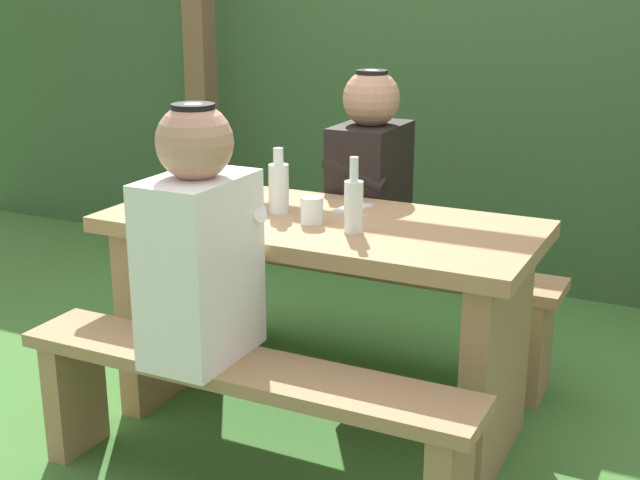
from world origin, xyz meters
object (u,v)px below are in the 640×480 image
object	(u,v)px
person_white_shirt	(200,244)
bottle_right	(354,204)
bench_far	(378,290)
drinking_glass	(312,210)
picnic_table	(320,286)
person_black_coat	(370,175)
bottle_left	(279,186)
bench_near	(241,401)
cell_phone	(353,208)

from	to	relation	value
person_white_shirt	bottle_right	distance (m)	0.50
bench_far	drinking_glass	bearing A→B (deg)	-90.00
picnic_table	bench_far	size ratio (longest dim) A/B	1.00
bench_far	person_black_coat	distance (m)	0.45
drinking_glass	bottle_left	xyz separation A→B (m)	(-0.16, 0.07, 0.05)
bench_far	person_white_shirt	bearing A→B (deg)	-96.81
person_black_coat	drinking_glass	xyz separation A→B (m)	(0.04, -0.56, 0.00)
picnic_table	drinking_glass	world-z (taller)	drinking_glass
bench_far	person_white_shirt	size ratio (longest dim) A/B	1.95
drinking_glass	bottle_left	bearing A→B (deg)	155.15
bench_near	bottle_left	bearing A→B (deg)	106.78
person_black_coat	cell_phone	world-z (taller)	person_black_coat
person_white_shirt	cell_phone	size ratio (longest dim) A/B	5.14
bench_near	drinking_glass	xyz separation A→B (m)	(-0.00, 0.45, 0.45)
picnic_table	bottle_right	size ratio (longest dim) A/B	6.00
bottle_left	cell_phone	xyz separation A→B (m)	(0.21, 0.13, -0.08)
person_white_shirt	drinking_glass	xyz separation A→B (m)	(0.12, 0.45, 0.00)
bottle_right	cell_phone	world-z (taller)	bottle_right
person_black_coat	bottle_right	world-z (taller)	person_black_coat
person_black_coat	person_white_shirt	bearing A→B (deg)	-94.50
picnic_table	person_white_shirt	world-z (taller)	person_white_shirt
bench_near	person_black_coat	bearing A→B (deg)	92.35
drinking_glass	bottle_right	size ratio (longest dim) A/B	0.36
bottle_left	person_black_coat	bearing A→B (deg)	76.70
bench_far	bottle_left	world-z (taller)	bottle_left
picnic_table	bench_far	xyz separation A→B (m)	(0.00, 0.51, -0.18)
picnic_table	bench_near	bearing A→B (deg)	-90.00
person_black_coat	bottle_left	bearing A→B (deg)	-103.30
picnic_table	drinking_glass	size ratio (longest dim) A/B	16.56
person_white_shirt	bench_near	bearing A→B (deg)	-1.57
picnic_table	person_black_coat	bearing A→B (deg)	94.70
bench_far	bottle_right	size ratio (longest dim) A/B	6.00
person_black_coat	picnic_table	bearing A→B (deg)	-85.30
person_black_coat	cell_phone	xyz separation A→B (m)	(0.09, -0.36, -0.03)
picnic_table	cell_phone	size ratio (longest dim) A/B	10.00
bench_far	person_white_shirt	distance (m)	1.12
person_black_coat	bench_near	bearing A→B (deg)	-87.65
bench_far	person_black_coat	bearing A→B (deg)	-175.44
picnic_table	person_white_shirt	xyz separation A→B (m)	(-0.12, -0.51, 0.27)
bench_far	cell_phone	distance (m)	0.55
drinking_glass	bench_far	bearing A→B (deg)	90.00
picnic_table	bottle_left	world-z (taller)	bottle_left
bench_near	bench_far	size ratio (longest dim) A/B	1.00
bottle_right	cell_phone	size ratio (longest dim) A/B	1.67
bench_near	bottle_left	distance (m)	0.74
drinking_glass	bottle_right	bearing A→B (deg)	-12.52
bottle_right	cell_phone	xyz separation A→B (m)	(-0.11, 0.24, -0.08)
person_black_coat	drinking_glass	world-z (taller)	person_black_coat
person_black_coat	drinking_glass	size ratio (longest dim) A/B	8.51
drinking_glass	cell_phone	size ratio (longest dim) A/B	0.60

